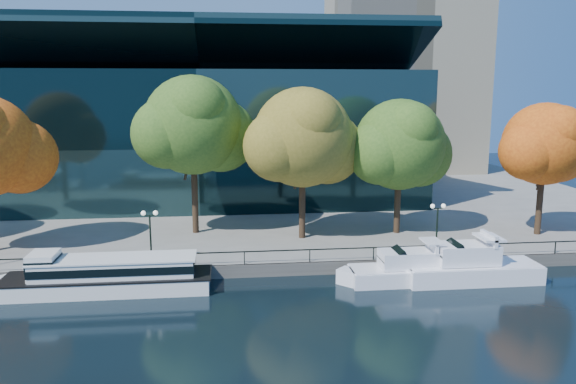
{
  "coord_description": "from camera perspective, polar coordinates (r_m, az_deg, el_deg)",
  "views": [
    {
      "loc": [
        -1.3,
        -37.62,
        14.09
      ],
      "look_at": [
        3.86,
        8.0,
        5.59
      ],
      "focal_mm": 35.0,
      "sensor_mm": 36.0,
      "label": 1
    }
  ],
  "objects": [
    {
      "name": "ground",
      "position": [
        40.2,
        -4.25,
        -10.06
      ],
      "size": [
        160.0,
        160.0,
        0.0
      ],
      "primitive_type": "plane",
      "color": "black",
      "rests_on": "ground"
    },
    {
      "name": "convention_building",
      "position": [
        69.69,
        -8.69,
        5.78
      ],
      "size": [
        50.0,
        24.57,
        21.43
      ],
      "color": "black",
      "rests_on": "ground"
    },
    {
      "name": "tree_5",
      "position": [
        54.9,
        24.76,
        4.28
      ],
      "size": [
        9.14,
        7.49,
        11.89
      ],
      "color": "black",
      "rests_on": "promenade"
    },
    {
      "name": "lamp_2",
      "position": [
        46.47,
        14.95,
        -2.43
      ],
      "size": [
        1.26,
        0.36,
        4.03
      ],
      "color": "black",
      "rests_on": "promenade"
    },
    {
      "name": "promenade",
      "position": [
        75.25,
        -5.35,
        0.04
      ],
      "size": [
        90.0,
        67.08,
        1.0
      ],
      "color": "slate",
      "rests_on": "ground"
    },
    {
      "name": "tree_3",
      "position": [
        48.57,
        1.7,
        5.34
      ],
      "size": [
        10.8,
        8.86,
        13.24
      ],
      "color": "black",
      "rests_on": "promenade"
    },
    {
      "name": "lamp_1",
      "position": [
        43.7,
        -13.85,
        -3.19
      ],
      "size": [
        1.26,
        0.36,
        4.03
      ],
      "color": "black",
      "rests_on": "promenade"
    },
    {
      "name": "tree_2",
      "position": [
        50.98,
        -9.46,
        6.51
      ],
      "size": [
        11.07,
        9.08,
        14.3
      ],
      "color": "black",
      "rests_on": "promenade"
    },
    {
      "name": "tour_boat",
      "position": [
        41.73,
        -18.33,
        -7.96
      ],
      "size": [
        15.66,
        3.49,
        2.97
      ],
      "color": "white",
      "rests_on": "ground"
    },
    {
      "name": "cruiser_far",
      "position": [
        43.72,
        17.59,
        -7.22
      ],
      "size": [
        11.19,
        3.1,
        3.66
      ],
      "color": "white",
      "rests_on": "ground"
    },
    {
      "name": "tree_4",
      "position": [
        51.4,
        11.46,
        4.55
      ],
      "size": [
        10.17,
        8.34,
        12.2
      ],
      "color": "black",
      "rests_on": "promenade"
    },
    {
      "name": "railing",
      "position": [
        42.66,
        -4.46,
        -6.09
      ],
      "size": [
        88.2,
        0.08,
        0.99
      ],
      "color": "black",
      "rests_on": "promenade"
    },
    {
      "name": "cruiser_near",
      "position": [
        42.57,
        12.29,
        -7.7
      ],
      "size": [
        10.79,
        2.78,
        3.13
      ],
      "color": "white",
      "rests_on": "ground"
    }
  ]
}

